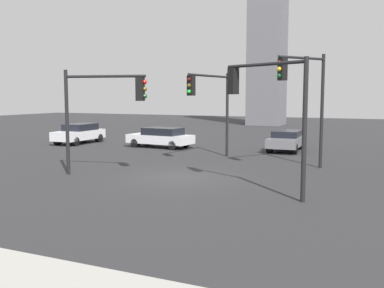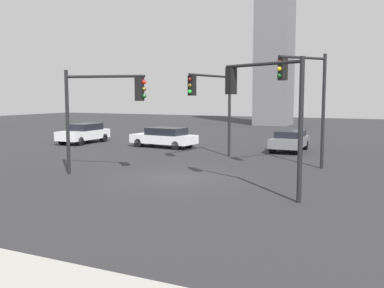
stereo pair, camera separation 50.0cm
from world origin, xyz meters
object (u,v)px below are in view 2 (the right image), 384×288
at_px(traffic_light_1, 104,101).
at_px(car_5, 290,140).
at_px(car_1, 164,137).
at_px(traffic_light_0, 262,97).
at_px(traffic_light_3, 211,96).
at_px(traffic_light_2, 304,88).
at_px(car_0, 84,133).

height_order(traffic_light_1, car_5, traffic_light_1).
bearing_deg(car_1, traffic_light_0, 137.54).
bearing_deg(traffic_light_0, traffic_light_3, -27.69).
height_order(traffic_light_1, traffic_light_3, traffic_light_3).
relative_size(traffic_light_0, traffic_light_3, 1.00).
bearing_deg(car_5, traffic_light_2, 15.90).
relative_size(traffic_light_0, traffic_light_2, 0.87).
bearing_deg(traffic_light_3, traffic_light_0, 43.98).
bearing_deg(car_1, car_0, 6.52).
height_order(traffic_light_0, traffic_light_3, traffic_light_3).
bearing_deg(traffic_light_0, car_5, -54.62).
relative_size(traffic_light_0, car_0, 1.11).
distance_m(traffic_light_1, traffic_light_3, 6.65).
bearing_deg(car_5, traffic_light_1, -25.94).
height_order(traffic_light_0, traffic_light_1, traffic_light_0).
bearing_deg(traffic_light_1, traffic_light_0, -17.19).
bearing_deg(traffic_light_1, traffic_light_3, 55.76).
relative_size(traffic_light_3, car_0, 1.11).
relative_size(traffic_light_0, traffic_light_1, 1.03).
xyz_separation_m(traffic_light_0, car_1, (-10.15, 10.94, -2.77)).
bearing_deg(traffic_light_3, traffic_light_2, 86.18).
xyz_separation_m(traffic_light_2, car_1, (-10.45, 5.31, -3.17)).
bearing_deg(car_0, traffic_light_1, 41.47).
height_order(traffic_light_2, car_1, traffic_light_2).
distance_m(traffic_light_2, car_0, 18.18).
relative_size(traffic_light_1, car_0, 1.08).
bearing_deg(car_5, traffic_light_3, -28.49).
relative_size(car_0, car_1, 0.94).
xyz_separation_m(traffic_light_1, car_1, (-2.89, 10.41, -2.59)).
height_order(traffic_light_1, car_0, traffic_light_1).
height_order(traffic_light_2, car_5, traffic_light_2).
xyz_separation_m(traffic_light_2, car_0, (-17.17, 5.09, -3.12)).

